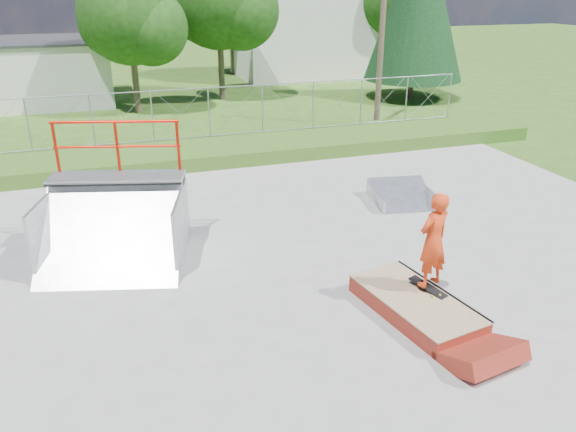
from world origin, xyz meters
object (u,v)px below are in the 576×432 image
object	(u,v)px
quarter_pipe	(109,203)
skater	(433,244)
grind_box	(415,306)
flat_bank_ramp	(403,195)

from	to	relation	value
quarter_pipe	skater	bearing A→B (deg)	-18.29
grind_box	flat_bank_ramp	xyz separation A→B (m)	(2.58, 5.12, 0.05)
quarter_pipe	flat_bank_ramp	distance (m)	7.97
quarter_pipe	skater	xyz separation A→B (m)	(5.54, -3.69, -0.12)
grind_box	skater	xyz separation A→B (m)	(0.35, 0.17, 1.15)
quarter_pipe	flat_bank_ramp	xyz separation A→B (m)	(7.77, 1.26, -1.22)
grind_box	skater	distance (m)	1.22
grind_box	quarter_pipe	xyz separation A→B (m)	(-5.19, 3.86, 1.28)
skater	flat_bank_ramp	bearing A→B (deg)	-131.00
flat_bank_ramp	skater	distance (m)	5.55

